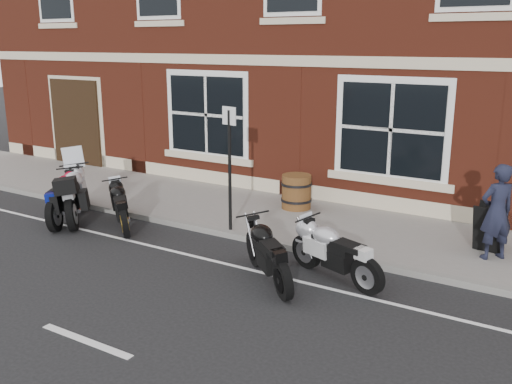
% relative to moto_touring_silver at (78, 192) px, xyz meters
% --- Properties ---
extents(ground, '(80.00, 80.00, 0.00)m').
position_rel_moto_touring_silver_xyz_m(ground, '(4.30, -0.73, -0.62)').
color(ground, black).
rests_on(ground, ground).
extents(sidewalk, '(30.00, 3.00, 0.12)m').
position_rel_moto_touring_silver_xyz_m(sidewalk, '(4.30, 2.27, -0.56)').
color(sidewalk, slate).
rests_on(sidewalk, ground).
extents(kerb, '(30.00, 0.16, 0.12)m').
position_rel_moto_touring_silver_xyz_m(kerb, '(4.30, 0.69, -0.56)').
color(kerb, slate).
rests_on(kerb, ground).
extents(moto_touring_silver, '(1.64, 1.81, 1.51)m').
position_rel_moto_touring_silver_xyz_m(moto_touring_silver, '(0.00, 0.00, 0.00)').
color(moto_touring_silver, black).
rests_on(moto_touring_silver, ground).
extents(moto_sport_red, '(1.24, 1.93, 0.98)m').
position_rel_moto_touring_silver_xyz_m(moto_sport_red, '(-0.10, -0.20, -0.05)').
color(moto_sport_red, black).
rests_on(moto_sport_red, ground).
extents(moto_sport_black, '(1.54, 1.35, 0.87)m').
position_rel_moto_touring_silver_xyz_m(moto_sport_black, '(1.28, 0.07, -0.12)').
color(moto_sport_black, black).
rests_on(moto_sport_black, ground).
extents(moto_sport_silver, '(1.91, 0.80, 0.90)m').
position_rel_moto_touring_silver_xyz_m(moto_sport_silver, '(6.26, -0.12, -0.10)').
color(moto_sport_silver, black).
rests_on(moto_sport_silver, ground).
extents(moto_naked_black, '(1.63, 1.44, 0.92)m').
position_rel_moto_touring_silver_xyz_m(moto_naked_black, '(5.35, -0.73, -0.09)').
color(moto_naked_black, black).
rests_on(moto_naked_black, ground).
extents(pedestrian_left, '(0.73, 0.73, 1.71)m').
position_rel_moto_touring_silver_xyz_m(pedestrian_left, '(8.37, 1.93, 0.36)').
color(pedestrian_left, black).
rests_on(pedestrian_left, sidewalk).
extents(a_board_sign, '(0.57, 0.42, 0.88)m').
position_rel_moto_touring_silver_xyz_m(a_board_sign, '(8.23, 2.28, -0.05)').
color(a_board_sign, black).
rests_on(a_board_sign, sidewalk).
extents(barrel_planter, '(0.70, 0.70, 0.78)m').
position_rel_moto_touring_silver_xyz_m(barrel_planter, '(3.95, 2.90, -0.10)').
color(barrel_planter, '#492D13').
rests_on(barrel_planter, sidewalk).
extents(parking_sign, '(0.35, 0.09, 2.50)m').
position_rel_moto_touring_silver_xyz_m(parking_sign, '(3.53, 0.82, 0.95)').
color(parking_sign, black).
rests_on(parking_sign, sidewalk).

